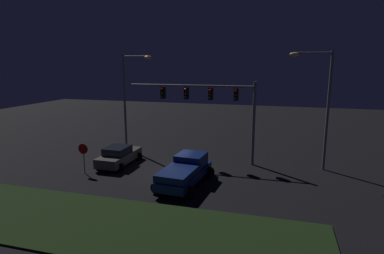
# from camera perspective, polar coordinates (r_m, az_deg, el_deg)

# --- Properties ---
(ground_plane) EXTENTS (80.00, 80.00, 0.00)m
(ground_plane) POSITION_cam_1_polar(r_m,az_deg,el_deg) (23.91, -3.39, -7.80)
(ground_plane) COLOR black
(grass_median) EXTENTS (20.32, 5.66, 0.10)m
(grass_median) POSITION_cam_1_polar(r_m,az_deg,el_deg) (16.61, -13.64, -16.88)
(grass_median) COLOR black
(grass_median) RESTS_ON ground_plane
(pickup_truck) EXTENTS (3.18, 5.55, 1.80)m
(pickup_truck) POSITION_cam_1_polar(r_m,az_deg,el_deg) (20.96, -1.16, -7.67)
(pickup_truck) COLOR navy
(pickup_truck) RESTS_ON ground_plane
(car_sedan) EXTENTS (2.52, 4.42, 1.51)m
(car_sedan) POSITION_cam_1_polar(r_m,az_deg,el_deg) (25.59, -13.00, -5.05)
(car_sedan) COLOR #514C47
(car_sedan) RESTS_ON ground_plane
(traffic_signal_gantry) EXTENTS (10.32, 0.56, 6.50)m
(traffic_signal_gantry) POSITION_cam_1_polar(r_m,az_deg,el_deg) (25.08, 3.45, 4.90)
(traffic_signal_gantry) COLOR slate
(traffic_signal_gantry) RESTS_ON ground_plane
(street_lamp_left) EXTENTS (2.85, 0.44, 8.62)m
(street_lamp_left) POSITION_cam_1_polar(r_m,az_deg,el_deg) (29.26, -11.11, 6.36)
(street_lamp_left) COLOR slate
(street_lamp_left) RESTS_ON ground_plane
(street_lamp_right) EXTENTS (3.00, 0.44, 8.74)m
(street_lamp_right) POSITION_cam_1_polar(r_m,az_deg,el_deg) (24.85, 22.05, 5.10)
(street_lamp_right) COLOR slate
(street_lamp_right) RESTS_ON ground_plane
(stop_sign) EXTENTS (0.76, 0.08, 2.23)m
(stop_sign) POSITION_cam_1_polar(r_m,az_deg,el_deg) (24.06, -18.93, -4.39)
(stop_sign) COLOR slate
(stop_sign) RESTS_ON ground_plane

